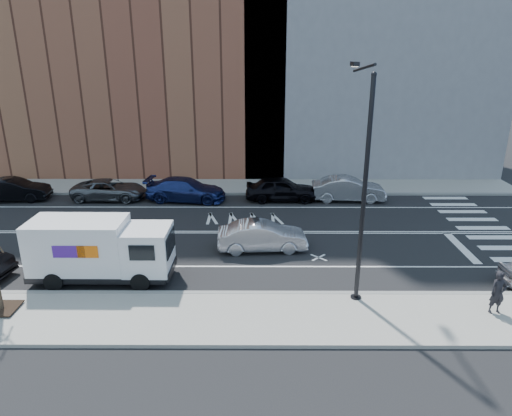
{
  "coord_description": "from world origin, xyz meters",
  "views": [
    {
      "loc": [
        2.97,
        -23.85,
        9.78
      ],
      "look_at": [
        2.88,
        0.15,
        1.4
      ],
      "focal_mm": 32.0,
      "sensor_mm": 36.0,
      "label": 1
    }
  ],
  "objects_px": {
    "fedex_van": "(100,249)",
    "far_parked_b": "(14,190)",
    "driving_sedan": "(262,236)",
    "pedestrian": "(498,293)"
  },
  "relations": [
    {
      "from": "fedex_van",
      "to": "far_parked_b",
      "type": "bearing_deg",
      "value": 130.86
    },
    {
      "from": "fedex_van",
      "to": "far_parked_b",
      "type": "distance_m",
      "value": 14.87
    },
    {
      "from": "fedex_van",
      "to": "driving_sedan",
      "type": "xyz_separation_m",
      "value": [
        7.15,
        3.25,
        -0.74
      ]
    },
    {
      "from": "far_parked_b",
      "to": "pedestrian",
      "type": "relative_size",
      "value": 2.67
    },
    {
      "from": "far_parked_b",
      "to": "driving_sedan",
      "type": "height_order",
      "value": "far_parked_b"
    },
    {
      "from": "driving_sedan",
      "to": "fedex_van",
      "type": "bearing_deg",
      "value": 110.8
    },
    {
      "from": "far_parked_b",
      "to": "pedestrian",
      "type": "xyz_separation_m",
      "value": [
        25.73,
        -14.18,
        0.25
      ]
    },
    {
      "from": "fedex_van",
      "to": "far_parked_b",
      "type": "xyz_separation_m",
      "value": [
        -9.65,
        11.29,
        -0.72
      ]
    },
    {
      "from": "driving_sedan",
      "to": "pedestrian",
      "type": "bearing_deg",
      "value": -128.17
    },
    {
      "from": "far_parked_b",
      "to": "pedestrian",
      "type": "height_order",
      "value": "pedestrian"
    }
  ]
}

